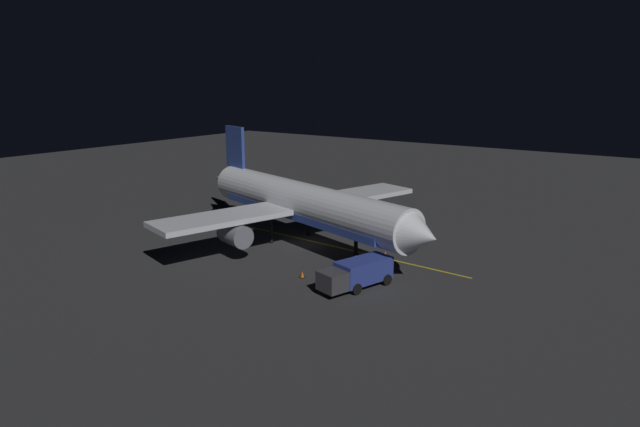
# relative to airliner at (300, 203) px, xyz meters

# --- Properties ---
(ground_plane) EXTENTS (180.00, 180.00, 0.20)m
(ground_plane) POSITION_rel_airliner_xyz_m (0.16, 0.54, -4.28)
(ground_plane) COLOR #2D2D2F
(apron_guide_stripe) EXTENTS (1.76, 26.98, 0.01)m
(apron_guide_stripe) POSITION_rel_airliner_xyz_m (-0.93, 4.54, -4.17)
(apron_guide_stripe) COLOR gold
(apron_guide_stripe) RESTS_ON ground_plane
(airliner) EXTENTS (30.06, 34.76, 11.03)m
(airliner) POSITION_rel_airliner_xyz_m (0.00, 0.00, 0.00)
(airliner) COLOR white
(airliner) RESTS_ON ground_plane
(baggage_truck) EXTENTS (6.83, 3.83, 2.27)m
(baggage_truck) POSITION_rel_airliner_xyz_m (7.26, 11.26, -2.98)
(baggage_truck) COLOR navy
(baggage_truck) RESTS_ON ground_plane
(catering_truck) EXTENTS (6.22, 4.56, 2.51)m
(catering_truck) POSITION_rel_airliner_xyz_m (-10.75, -1.23, -2.90)
(catering_truck) COLOR gold
(catering_truck) RESTS_ON ground_plane
(ground_crew_worker) EXTENTS (0.40, 0.40, 1.74)m
(ground_crew_worker) POSITION_rel_airliner_xyz_m (4.81, 9.58, -3.29)
(ground_crew_worker) COLOR black
(ground_crew_worker) RESTS_ON ground_plane
(traffic_cone_near_left) EXTENTS (0.50, 0.50, 0.55)m
(traffic_cone_near_left) POSITION_rel_airliner_xyz_m (7.91, 6.19, -3.93)
(traffic_cone_near_left) COLOR #EA590F
(traffic_cone_near_left) RESTS_ON ground_plane
(traffic_cone_near_right) EXTENTS (0.50, 0.50, 0.55)m
(traffic_cone_near_right) POSITION_rel_airliner_xyz_m (-1.16, 9.18, -3.93)
(traffic_cone_near_right) COLOR #EA590F
(traffic_cone_near_right) RESTS_ON ground_plane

